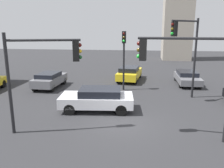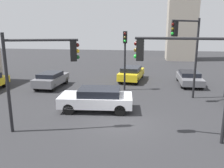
{
  "view_description": "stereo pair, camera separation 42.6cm",
  "coord_description": "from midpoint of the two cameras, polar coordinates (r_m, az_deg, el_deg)",
  "views": [
    {
      "loc": [
        1.09,
        -12.15,
        5.14
      ],
      "look_at": [
        -1.07,
        3.79,
        1.34
      ],
      "focal_mm": 36.63,
      "sensor_mm": 36.0,
      "label": 1
    },
    {
      "loc": [
        1.51,
        -12.09,
        5.14
      ],
      "look_at": [
        -1.07,
        3.79,
        1.34
      ],
      "focal_mm": 36.63,
      "sensor_mm": 36.0,
      "label": 2
    }
  ],
  "objects": [
    {
      "name": "car_1",
      "position": [
        14.96,
        -4.44,
        -3.64
      ],
      "size": [
        4.88,
        2.6,
        1.47
      ],
      "rotation": [
        0.0,
        0.0,
        3.24
      ],
      "color": "silver",
      "rests_on": "ground_plane"
    },
    {
      "name": "traffic_light_3",
      "position": [
        11.81,
        -17.86,
        4.86
      ],
      "size": [
        3.51,
        1.27,
        5.03
      ],
      "rotation": [
        0.0,
        0.0,
        0.3
      ],
      "color": "black",
      "rests_on": "ground_plane"
    },
    {
      "name": "traffic_light_1",
      "position": [
        19.59,
        2.36,
        8.59
      ],
      "size": [
        0.33,
        0.46,
        5.06
      ],
      "rotation": [
        0.0,
        0.0,
        -1.6
      ],
      "color": "black",
      "rests_on": "ground_plane"
    },
    {
      "name": "car_6",
      "position": [
        23.83,
        3.89,
        2.75
      ],
      "size": [
        2.51,
        4.98,
        1.47
      ],
      "rotation": [
        0.0,
        0.0,
        1.46
      ],
      "color": "yellow",
      "rests_on": "ground_plane"
    },
    {
      "name": "ground_plane",
      "position": [
        13.23,
        1.47,
        -9.56
      ],
      "size": [
        96.04,
        96.04,
        0.0
      ],
      "primitive_type": "plane",
      "color": "#2D2D30"
    },
    {
      "name": "car_4",
      "position": [
        23.3,
        17.76,
        1.63
      ],
      "size": [
        1.98,
        4.67,
        1.26
      ],
      "rotation": [
        0.0,
        0.0,
        -1.56
      ],
      "color": "slate",
      "rests_on": "ground_plane"
    },
    {
      "name": "traffic_light_2",
      "position": [
        17.41,
        17.29,
        9.65
      ],
      "size": [
        2.16,
        1.79,
        5.99
      ],
      "rotation": [
        0.0,
        0.0,
        -2.46
      ],
      "color": "black",
      "rests_on": "ground_plane"
    },
    {
      "name": "car_5",
      "position": [
        21.61,
        -15.86,
        1.1
      ],
      "size": [
        1.94,
        4.22,
        1.4
      ],
      "rotation": [
        0.0,
        0.0,
        1.55
      ],
      "color": "slate",
      "rests_on": "ground_plane"
    },
    {
      "name": "traffic_light_0",
      "position": [
        10.91,
        16.68,
        4.76
      ],
      "size": [
        4.29,
        0.66,
        4.93
      ],
      "rotation": [
        0.0,
        0.0,
        3.04
      ],
      "color": "black",
      "rests_on": "ground_plane"
    }
  ]
}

